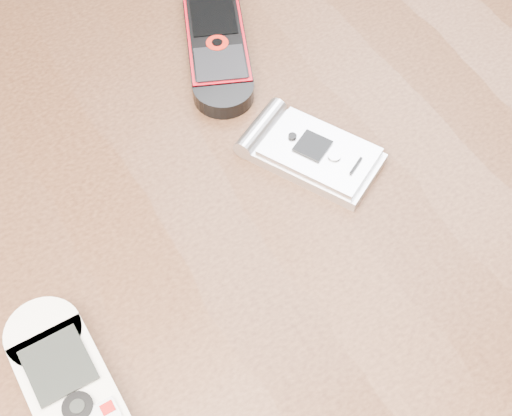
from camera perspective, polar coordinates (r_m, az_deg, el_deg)
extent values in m
cube|color=black|center=(0.48, -0.51, -2.14)|extent=(1.20, 0.80, 0.03)
cube|color=black|center=(1.17, 14.15, 11.87)|extent=(0.06, 0.06, 0.71)
cube|color=silver|center=(0.41, -14.15, -14.93)|extent=(0.05, 0.14, 0.02)
cube|color=black|center=(0.56, -3.18, 13.10)|extent=(0.10, 0.15, 0.01)
cube|color=silver|center=(0.49, 4.79, 4.38)|extent=(0.09, 0.11, 0.01)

